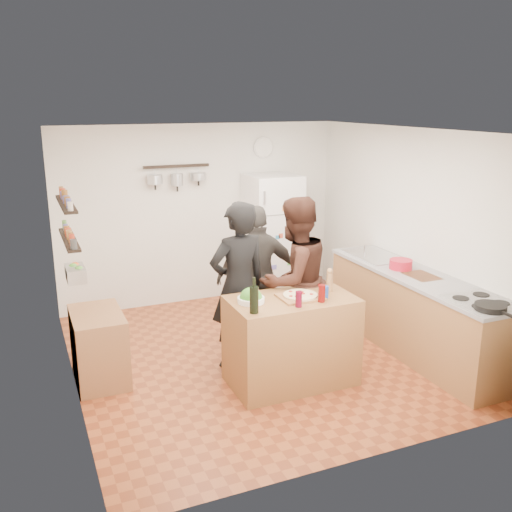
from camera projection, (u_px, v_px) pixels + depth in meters
name	position (u px, v px, depth m)	size (l,w,h in m)	color
room_shell	(246.00, 241.00, 6.49)	(4.20, 4.20, 4.20)	brown
prep_island	(291.00, 341.00, 5.77)	(1.25, 0.72, 0.91)	brown
pizza_board	(300.00, 297.00, 5.66)	(0.42, 0.34, 0.02)	brown
pizza	(300.00, 295.00, 5.65)	(0.34, 0.34, 0.02)	#D7B88D
salad_bowl	(251.00, 300.00, 5.53)	(0.26, 0.26, 0.05)	white
wine_bottle	(254.00, 300.00, 5.23)	(0.08, 0.08, 0.25)	black
wine_glass_near	(299.00, 299.00, 5.39)	(0.06, 0.06, 0.15)	#4E0619
wine_glass_far	(322.00, 293.00, 5.53)	(0.07, 0.07, 0.17)	#590907
pepper_mill	(329.00, 282.00, 5.83)	(0.06, 0.06, 0.20)	olive
salt_canister	(325.00, 292.00, 5.64)	(0.08, 0.08, 0.12)	navy
person_left	(238.00, 286.00, 6.02)	(0.66, 0.44, 1.82)	black
person_center	(294.00, 280.00, 6.18)	(0.89, 0.69, 1.83)	black
person_back	(258.00, 276.00, 6.62)	(0.97, 0.41, 1.66)	#322F2C
counter_run	(415.00, 313.00, 6.51)	(0.63, 2.63, 0.90)	#9E7042
stove_top	(481.00, 302.00, 5.55)	(0.60, 0.62, 0.02)	white
skillet	(491.00, 307.00, 5.30)	(0.29, 0.29, 0.06)	black
sink	(375.00, 256.00, 7.14)	(0.50, 0.80, 0.03)	silver
cutting_board	(422.00, 277.00, 6.33)	(0.30, 0.40, 0.02)	brown
red_bowl	(401.00, 264.00, 6.58)	(0.26, 0.26, 0.11)	red
fridge	(272.00, 238.00, 8.15)	(0.70, 0.68, 1.80)	white
wall_clock	(263.00, 147.00, 8.11)	(0.30, 0.30, 0.03)	silver
spice_shelf_lower	(69.00, 239.00, 5.53)	(0.12, 1.00, 0.03)	black
spice_shelf_upper	(66.00, 204.00, 5.44)	(0.12, 1.00, 0.03)	black
produce_basket	(76.00, 273.00, 5.64)	(0.18, 0.35, 0.14)	silver
side_table	(99.00, 347.00, 5.84)	(0.50, 0.80, 0.73)	#935F3D
pot_rack	(177.00, 166.00, 7.61)	(0.90, 0.04, 0.04)	black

